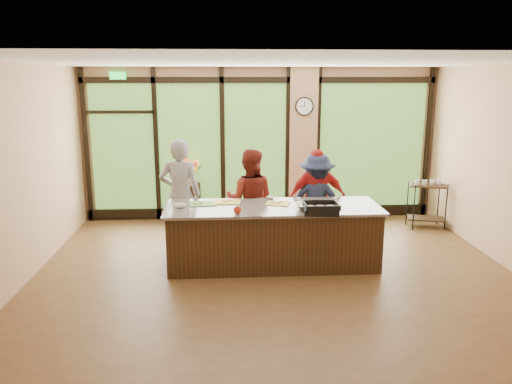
{
  "coord_description": "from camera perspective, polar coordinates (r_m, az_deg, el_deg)",
  "views": [
    {
      "loc": [
        -0.71,
        -6.88,
        2.79
      ],
      "look_at": [
        -0.25,
        0.4,
        1.12
      ],
      "focal_mm": 35.0,
      "sensor_mm": 36.0,
      "label": 1
    }
  ],
  "objects": [
    {
      "name": "floor",
      "position": [
        7.46,
        2.14,
        -9.07
      ],
      "size": [
        7.0,
        7.0,
        0.0
      ],
      "primitive_type": "plane",
      "color": "#4F311C",
      "rests_on": "ground"
    },
    {
      "name": "ceiling",
      "position": [
        6.92,
        2.35,
        14.64
      ],
      "size": [
        7.0,
        7.0,
        0.0
      ],
      "primitive_type": "plane",
      "rotation": [
        3.14,
        0.0,
        0.0
      ],
      "color": "white",
      "rests_on": "back_wall"
    },
    {
      "name": "back_wall",
      "position": [
        9.99,
        0.48,
        5.49
      ],
      "size": [
        7.0,
        0.0,
        7.0
      ],
      "primitive_type": "plane",
      "rotation": [
        1.57,
        0.0,
        0.0
      ],
      "color": "tan",
      "rests_on": "floor"
    },
    {
      "name": "left_wall",
      "position": [
        7.53,
        -25.31,
        1.8
      ],
      "size": [
        0.0,
        6.0,
        6.0
      ],
      "primitive_type": "plane",
      "rotation": [
        1.57,
        0.0,
        1.57
      ],
      "color": "tan",
      "rests_on": "floor"
    },
    {
      "name": "window_wall",
      "position": [
        9.97,
        1.44,
        4.87
      ],
      "size": [
        6.9,
        0.12,
        3.0
      ],
      "color": "tan",
      "rests_on": "floor"
    },
    {
      "name": "island_base",
      "position": [
        7.59,
        1.94,
        -5.14
      ],
      "size": [
        3.1,
        1.0,
        0.88
      ],
      "primitive_type": "cube",
      "color": "black",
      "rests_on": "floor"
    },
    {
      "name": "countertop",
      "position": [
        7.46,
        1.96,
        -1.78
      ],
      "size": [
        3.2,
        1.1,
        0.04
      ],
      "primitive_type": "cube",
      "color": "#70665C",
      "rests_on": "island_base"
    },
    {
      "name": "wall_clock",
      "position": [
        9.88,
        5.54,
        9.73
      ],
      "size": [
        0.36,
        0.04,
        0.36
      ],
      "color": "black",
      "rests_on": "window_wall"
    },
    {
      "name": "cook_left",
      "position": [
        8.27,
        -8.66,
        -0.29
      ],
      "size": [
        0.68,
        0.46,
        1.84
      ],
      "primitive_type": "imported",
      "rotation": [
        0.0,
        0.0,
        3.11
      ],
      "color": "gray",
      "rests_on": "floor"
    },
    {
      "name": "cook_midleft",
      "position": [
        8.18,
        -0.72,
        -0.89
      ],
      "size": [
        0.92,
        0.77,
        1.68
      ],
      "primitive_type": "imported",
      "rotation": [
        0.0,
        0.0,
        2.96
      ],
      "color": "maroon",
      "rests_on": "floor"
    },
    {
      "name": "cook_midright",
      "position": [
        8.34,
        7.01,
        -0.79
      ],
      "size": [
        0.98,
        0.44,
        1.66
      ],
      "primitive_type": "imported",
      "rotation": [
        0.0,
        0.0,
        3.18
      ],
      "color": "#B21B1B",
      "rests_on": "floor"
    },
    {
      "name": "cook_right",
      "position": [
        8.35,
        6.93,
        -1.01
      ],
      "size": [
        1.14,
        0.82,
        1.59
      ],
      "primitive_type": "imported",
      "rotation": [
        0.0,
        0.0,
        2.89
      ],
      "color": "#1A223B",
      "rests_on": "floor"
    },
    {
      "name": "roasting_pan",
      "position": [
        7.1,
        7.44,
        -2.12
      ],
      "size": [
        0.52,
        0.43,
        0.09
      ],
      "primitive_type": "cube",
      "rotation": [
        0.0,
        0.0,
        -0.12
      ],
      "color": "black",
      "rests_on": "countertop"
    },
    {
      "name": "mixing_bowl",
      "position": [
        7.3,
        5.81,
        -1.67
      ],
      "size": [
        0.37,
        0.37,
        0.08
      ],
      "primitive_type": "imported",
      "rotation": [
        0.0,
        0.0,
        -0.09
      ],
      "color": "silver",
      "rests_on": "countertop"
    },
    {
      "name": "cutting_board_left",
      "position": [
        7.61,
        -6.13,
        -1.34
      ],
      "size": [
        0.44,
        0.34,
        0.01
      ],
      "primitive_type": "cube",
      "rotation": [
        0.0,
        0.0,
        0.09
      ],
      "color": "#4B9736",
      "rests_on": "countertop"
    },
    {
      "name": "cutting_board_center",
      "position": [
        7.7,
        -3.43,
        -1.12
      ],
      "size": [
        0.47,
        0.38,
        0.01
      ],
      "primitive_type": "cube",
      "rotation": [
        0.0,
        0.0,
        -0.11
      ],
      "color": "gold",
      "rests_on": "countertop"
    },
    {
      "name": "cutting_board_right",
      "position": [
        7.59,
        2.5,
        -1.33
      ],
      "size": [
        0.42,
        0.36,
        0.01
      ],
      "primitive_type": "cube",
      "rotation": [
        0.0,
        0.0,
        -0.3
      ],
      "color": "gold",
      "rests_on": "countertop"
    },
    {
      "name": "prep_bowl_near",
      "position": [
        7.45,
        -8.63,
        -1.56
      ],
      "size": [
        0.21,
        0.21,
        0.05
      ],
      "primitive_type": "imported",
      "rotation": [
        0.0,
        0.0,
        -0.21
      ],
      "color": "white",
      "rests_on": "countertop"
    },
    {
      "name": "prep_bowl_mid",
      "position": [
        7.48,
        5.99,
        -1.45
      ],
      "size": [
        0.19,
        0.19,
        0.05
      ],
      "primitive_type": "imported",
      "rotation": [
        0.0,
        0.0,
        0.3
      ],
      "color": "white",
      "rests_on": "countertop"
    },
    {
      "name": "prep_bowl_far",
      "position": [
        7.92,
        1.66,
        -0.64
      ],
      "size": [
        0.16,
        0.16,
        0.03
      ],
      "primitive_type": "imported",
      "rotation": [
        0.0,
        0.0,
        0.36
      ],
      "color": "white",
      "rests_on": "countertop"
    },
    {
      "name": "red_ramekin",
      "position": [
        7.04,
        -2.14,
        -2.14
      ],
      "size": [
        0.13,
        0.13,
        0.09
      ],
      "primitive_type": "imported",
      "rotation": [
        0.0,
        0.0,
        -0.15
      ],
      "color": "#B62A12",
      "rests_on": "countertop"
    },
    {
      "name": "flower_stand",
      "position": [
        9.94,
        -7.69,
        -1.23
      ],
      "size": [
        0.46,
        0.46,
        0.76
      ],
      "primitive_type": "cube",
      "rotation": [
        0.0,
        0.0,
        -0.25
      ],
      "color": "black",
      "rests_on": "floor"
    },
    {
      "name": "flower_vase",
      "position": [
        9.83,
        -7.78,
        1.66
      ],
      "size": [
        0.31,
        0.31,
        0.26
      ],
      "primitive_type": "imported",
      "rotation": [
        0.0,
        0.0,
        0.29
      ],
      "color": "olive",
      "rests_on": "flower_stand"
    },
    {
      "name": "bar_cart",
      "position": [
        9.97,
        18.94,
        -0.77
      ],
      "size": [
        0.75,
        0.56,
        0.92
      ],
      "rotation": [
        0.0,
        0.0,
        -0.29
      ],
      "color": "black",
      "rests_on": "floor"
    }
  ]
}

